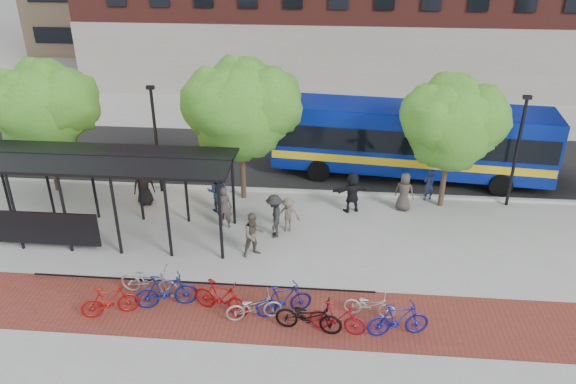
# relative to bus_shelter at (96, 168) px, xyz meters

# --- Properties ---
(ground) EXTENTS (160.00, 160.00, 0.00)m
(ground) POSITION_rel_bus_shelter_xyz_m (8.13, 0.48, -3.00)
(ground) COLOR #9E9E99
(ground) RESTS_ON ground
(asphalt_street) EXTENTS (160.00, 8.00, 0.01)m
(asphalt_street) POSITION_rel_bus_shelter_xyz_m (8.13, 8.48, -2.99)
(asphalt_street) COLOR black
(asphalt_street) RESTS_ON ground
(curb) EXTENTS (160.00, 0.25, 0.12)m
(curb) POSITION_rel_bus_shelter_xyz_m (8.13, 4.48, -2.94)
(curb) COLOR #B7B7B2
(curb) RESTS_ON ground
(brick_strip) EXTENTS (24.00, 3.00, 0.01)m
(brick_strip) POSITION_rel_bus_shelter_xyz_m (6.13, -4.52, -3.00)
(brick_strip) COLOR maroon
(brick_strip) RESTS_ON ground
(bike_rack_rail) EXTENTS (12.00, 0.05, 0.95)m
(bike_rack_rail) POSITION_rel_bus_shelter_xyz_m (4.83, -3.62, -3.00)
(bike_rack_rail) COLOR black
(bike_rack_rail) RESTS_ON ground
(bus_shelter) EXTENTS (10.60, 3.07, 3.60)m
(bus_shelter) POSITION_rel_bus_shelter_xyz_m (0.00, 0.00, 0.00)
(bus_shelter) COLOR black
(bus_shelter) RESTS_ON ground
(tree_a) EXTENTS (4.90, 4.00, 6.18)m
(tree_a) POSITION_rel_bus_shelter_xyz_m (-3.77, 3.83, 1.24)
(tree_a) COLOR #382619
(tree_a) RESTS_ON ground
(tree_b) EXTENTS (5.15, 4.20, 6.47)m
(tree_b) POSITION_rel_bus_shelter_xyz_m (5.23, 3.83, 1.46)
(tree_b) COLOR #382619
(tree_b) RESTS_ON ground
(tree_c) EXTENTS (4.66, 3.80, 5.92)m
(tree_c) POSITION_rel_bus_shelter_xyz_m (14.22, 3.83, 1.06)
(tree_c) COLOR #382619
(tree_c) RESTS_ON ground
(lamp_post_left) EXTENTS (0.35, 0.20, 5.12)m
(lamp_post_left) POSITION_rel_bus_shelter_xyz_m (1.13, 4.08, -0.25)
(lamp_post_left) COLOR black
(lamp_post_left) RESTS_ON ground
(lamp_post_right) EXTENTS (0.35, 0.20, 5.12)m
(lamp_post_right) POSITION_rel_bus_shelter_xyz_m (17.13, 4.08, -0.25)
(lamp_post_right) COLOR black
(lamp_post_right) RESTS_ON ground
(bus) EXTENTS (13.57, 4.23, 3.60)m
(bus) POSITION_rel_bus_shelter_xyz_m (12.92, 6.86, -0.93)
(bus) COLOR #071E8F
(bus) RESTS_ON ground
(bike_1) EXTENTS (1.94, 1.16, 1.12)m
(bike_1) POSITION_rel_bus_shelter_xyz_m (2.12, -5.01, -2.44)
(bike_1) COLOR #9F120E
(bike_1) RESTS_ON ground
(bike_2) EXTENTS (2.26, 1.08, 1.14)m
(bike_2) POSITION_rel_bus_shelter_xyz_m (3.06, -3.80, -2.43)
(bike_2) COLOR #99999B
(bike_2) RESTS_ON ground
(bike_3) EXTENTS (2.17, 1.14, 1.25)m
(bike_3) POSITION_rel_bus_shelter_xyz_m (3.84, -4.41, -2.37)
(bike_3) COLOR navy
(bike_3) RESTS_ON ground
(bike_5) EXTENTS (2.09, 1.18, 1.21)m
(bike_5) POSITION_rel_bus_shelter_xyz_m (5.73, -4.55, -2.39)
(bike_5) COLOR maroon
(bike_5) RESTS_ON ground
(bike_6) EXTENTS (1.94, 1.09, 0.97)m
(bike_6) POSITION_rel_bus_shelter_xyz_m (6.85, -4.79, -2.52)
(bike_6) COLOR #979799
(bike_6) RESTS_ON ground
(bike_7) EXTENTS (1.99, 1.20, 1.15)m
(bike_7) POSITION_rel_bus_shelter_xyz_m (7.79, -4.46, -2.42)
(bike_7) COLOR navy
(bike_7) RESTS_ON ground
(bike_8) EXTENTS (2.24, 1.05, 1.13)m
(bike_8) POSITION_rel_bus_shelter_xyz_m (8.65, -5.20, -2.43)
(bike_8) COLOR black
(bike_8) RESTS_ON ground
(bike_9) EXTENTS (1.91, 0.88, 1.11)m
(bike_9) POSITION_rel_bus_shelter_xyz_m (9.56, -5.19, -2.45)
(bike_9) COLOR maroon
(bike_9) RESTS_ON ground
(bike_10) EXTENTS (1.76, 0.82, 0.89)m
(bike_10) POSITION_rel_bus_shelter_xyz_m (10.61, -4.31, -2.55)
(bike_10) COLOR silver
(bike_10) RESTS_ON ground
(bike_11) EXTENTS (2.05, 0.94, 1.19)m
(bike_11) POSITION_rel_bus_shelter_xyz_m (11.44, -5.16, -2.40)
(bike_11) COLOR navy
(bike_11) RESTS_ON ground
(pedestrian_0) EXTENTS (1.08, 0.88, 1.90)m
(pedestrian_0) POSITION_rel_bus_shelter_xyz_m (0.80, 2.71, -2.05)
(pedestrian_0) COLOR black
(pedestrian_0) RESTS_ON ground
(pedestrian_1) EXTENTS (0.70, 0.48, 1.87)m
(pedestrian_1) POSITION_rel_bus_shelter_xyz_m (4.78, 1.02, -2.06)
(pedestrian_1) COLOR #403733
(pedestrian_1) RESTS_ON ground
(pedestrian_2) EXTENTS (0.99, 0.81, 1.92)m
(pedestrian_2) POSITION_rel_bus_shelter_xyz_m (4.22, 2.40, -2.04)
(pedestrian_2) COLOR #1C2D42
(pedestrian_2) RESTS_ON ground
(pedestrian_3) EXTENTS (1.02, 0.63, 1.54)m
(pedestrian_3) POSITION_rel_bus_shelter_xyz_m (7.46, 0.90, -2.23)
(pedestrian_3) COLOR brown
(pedestrian_3) RESTS_ON ground
(pedestrian_5) EXTENTS (1.81, 1.12, 1.87)m
(pedestrian_5) POSITION_rel_bus_shelter_xyz_m (10.11, 2.88, -2.07)
(pedestrian_5) COLOR black
(pedestrian_5) RESTS_ON ground
(pedestrian_6) EXTENTS (1.02, 0.86, 1.78)m
(pedestrian_6) POSITION_rel_bus_shelter_xyz_m (12.40, 3.20, -2.11)
(pedestrian_6) COLOR #3E3732
(pedestrian_6) RESTS_ON ground
(pedestrian_7) EXTENTS (0.67, 0.59, 1.53)m
(pedestrian_7) POSITION_rel_bus_shelter_xyz_m (13.61, 4.28, -2.23)
(pedestrian_7) COLOR #212A4E
(pedestrian_7) RESTS_ON ground
(pedestrian_8) EXTENTS (1.11, 1.04, 1.81)m
(pedestrian_8) POSITION_rel_bus_shelter_xyz_m (6.32, -1.02, -2.09)
(pedestrian_8) COLOR brown
(pedestrian_8) RESTS_ON ground
(pedestrian_9) EXTENTS (0.81, 1.26, 1.86)m
(pedestrian_9) POSITION_rel_bus_shelter_xyz_m (6.95, 0.46, -2.07)
(pedestrian_9) COLOR black
(pedestrian_9) RESTS_ON ground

